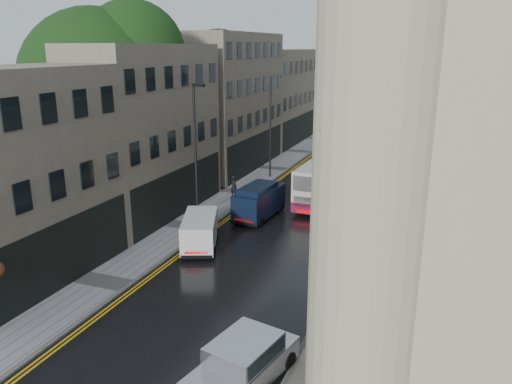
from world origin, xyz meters
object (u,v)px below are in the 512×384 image
Objects in this scene: lamp_post_near at (196,155)px; cream_bus at (304,185)px; tree_far at (197,102)px; navy_van at (237,205)px; white_lorry at (363,151)px; lamp_post_far at (270,127)px; silver_hatchback at (192,377)px; pedestrian at (234,186)px; tree_near at (99,110)px; white_van at (182,241)px.

cream_bus is at bearing 64.82° from lamp_post_near.
tree_far is 2.72× the size of navy_van.
white_lorry is 8.47m from lamp_post_far.
navy_van is at bearing 120.68° from silver_hatchback.
lamp_post_far is (7.06, -0.31, -1.84)m from tree_far.
cream_bus is at bearing -160.27° from pedestrian.
cream_bus is at bearing -30.38° from tree_far.
lamp_post_far is (0.46, 6.79, 3.45)m from pedestrian.
pedestrian is 0.19× the size of lamp_post_near.
tree_far is 1.44× the size of lamp_post_near.
lamp_post_far is at bearing -154.57° from white_lorry.
tree_near is at bearing -158.78° from lamp_post_near.
pedestrian is at bearing 40.56° from tree_near.
white_van is (-5.85, 9.84, 0.10)m from silver_hatchback.
tree_near is 1.23× the size of cream_bus.
pedestrian is (-7.61, 20.78, 0.10)m from silver_hatchback.
cream_bus reaches higher than navy_van.
cream_bus is (11.98, -7.02, -4.67)m from tree_far.
navy_van is (-3.07, -4.90, -0.37)m from cream_bus.
white_lorry is 1.79× the size of navy_van.
tree_far is (0.30, 13.00, -0.72)m from tree_near.
tree_near is at bearing 127.97° from white_van.
tree_far is at bearing 178.00° from lamp_post_far.
white_van reaches higher than silver_hatchback.
lamp_post_near is 1.02× the size of lamp_post_far.
lamp_post_near is (-5.47, -5.68, 2.90)m from cream_bus.
tree_far is 2.82× the size of silver_hatchback.
tree_near is at bearing 146.58° from silver_hatchback.
silver_hatchback is 28.70m from lamp_post_far.
pedestrian is (6.60, -7.09, -5.29)m from tree_far.
lamp_post_far is (-1.30, 17.73, 3.44)m from white_van.
cream_bus is 2.46× the size of navy_van.
white_lorry reaches higher than silver_hatchback.
lamp_post_near reaches higher than white_lorry.
lamp_post_far is (7.36, 12.69, -2.55)m from tree_near.
tree_far is 1.46× the size of lamp_post_far.
lamp_post_far reaches higher than white_lorry.
tree_far is 1.52× the size of white_lorry.
lamp_post_near reaches higher than silver_hatchback.
tree_near is 14.68m from cream_bus.
lamp_post_near is (-0.09, -5.61, 3.52)m from pedestrian.
lamp_post_near reaches higher than lamp_post_far.
cream_bus is at bearing 108.41° from silver_hatchback.
cream_bus is 6.84× the size of pedestrian.
tree_near is at bearing -91.32° from tree_far.
lamp_post_near reaches higher than pedestrian.
tree_far is 7.30m from lamp_post_far.
cream_bus reaches higher than white_van.
pedestrian is at bearing 107.78° from lamp_post_near.
tree_far is at bearing 93.01° from white_van.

